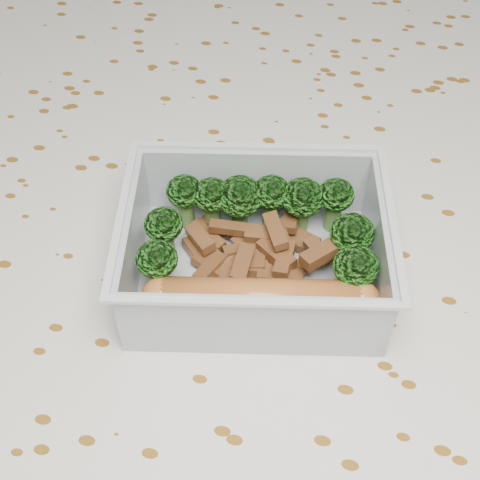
# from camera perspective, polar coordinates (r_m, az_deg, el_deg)

# --- Properties ---
(dining_table) EXTENTS (1.40, 0.90, 0.75)m
(dining_table) POSITION_cam_1_polar(r_m,az_deg,el_deg) (0.53, 0.26, -8.00)
(dining_table) COLOR brown
(dining_table) RESTS_ON ground
(tablecloth) EXTENTS (1.46, 0.96, 0.19)m
(tablecloth) POSITION_cam_1_polar(r_m,az_deg,el_deg) (0.49, 0.28, -4.81)
(tablecloth) COLOR silver
(tablecloth) RESTS_ON dining_table
(lunch_container) EXTENTS (0.19, 0.16, 0.06)m
(lunch_container) POSITION_cam_1_polar(r_m,az_deg,el_deg) (0.44, 1.30, -1.37)
(lunch_container) COLOR silver
(lunch_container) RESTS_ON tablecloth
(broccoli_florets) EXTENTS (0.15, 0.10, 0.04)m
(broccoli_florets) POSITION_cam_1_polar(r_m,az_deg,el_deg) (0.44, 1.94, 1.92)
(broccoli_florets) COLOR #608C3F
(broccoli_florets) RESTS_ON lunch_container
(meat_pile) EXTENTS (0.11, 0.07, 0.03)m
(meat_pile) POSITION_cam_1_polar(r_m,az_deg,el_deg) (0.45, 1.46, -1.07)
(meat_pile) COLOR brown
(meat_pile) RESTS_ON lunch_container
(sausage) EXTENTS (0.15, 0.05, 0.03)m
(sausage) POSITION_cam_1_polar(r_m,az_deg,el_deg) (0.42, 1.76, -5.07)
(sausage) COLOR #B0612C
(sausage) RESTS_ON lunch_container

